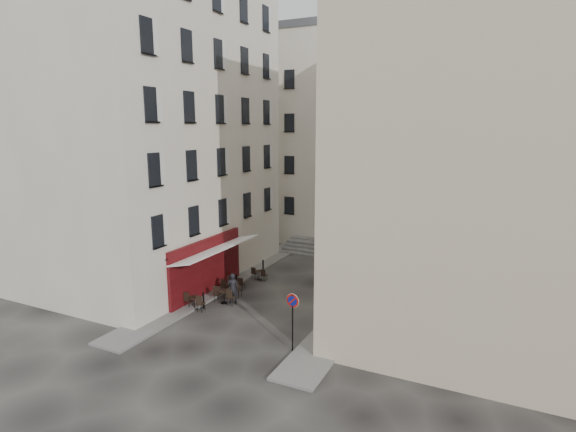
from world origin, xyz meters
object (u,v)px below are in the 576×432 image
Objects in this scene: pedestrian at (233,288)px; bistro_table_a at (195,302)px; bistro_table_b at (224,295)px; no_parking_sign at (292,311)px.

bistro_table_a is at bearing 27.56° from pedestrian.
bistro_table_b is 0.64m from pedestrian.
bistro_table_b is at bearing 157.57° from no_parking_sign.
no_parking_sign is 1.99× the size of bistro_table_b.
bistro_table_a is at bearing 171.71° from no_parking_sign.
no_parking_sign is 6.87m from pedestrian.
pedestrian is at bearing 43.48° from bistro_table_b.
bistro_table_a is 0.95× the size of bistro_table_b.
bistro_table_a is at bearing -124.73° from bistro_table_b.
pedestrian is at bearing 153.53° from no_parking_sign.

